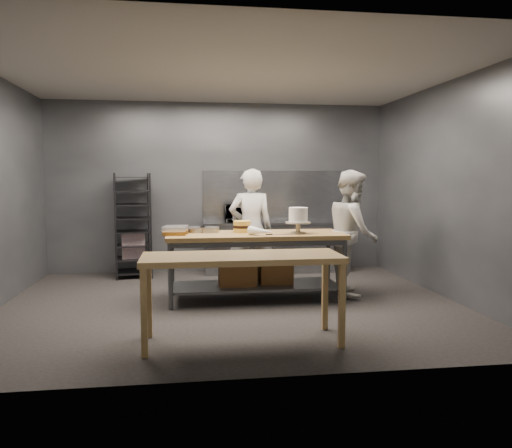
{
  "coord_description": "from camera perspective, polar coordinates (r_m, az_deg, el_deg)",
  "views": [
    {
      "loc": [
        -0.6,
        -6.49,
        1.67
      ],
      "look_at": [
        0.34,
        0.14,
        1.05
      ],
      "focal_mm": 35.0,
      "sensor_mm": 36.0,
      "label": 1
    }
  ],
  "objects": [
    {
      "name": "back_wall",
      "position": [
        9.01,
        -4.23,
        4.2
      ],
      "size": [
        6.0,
        0.04,
        3.0
      ],
      "primitive_type": "cube",
      "color": "#4C4F54",
      "rests_on": "ground"
    },
    {
      "name": "chef_right",
      "position": [
        7.27,
        10.96,
        -0.96
      ],
      "size": [
        0.85,
        1.0,
        1.78
      ],
      "primitive_type": "imported",
      "rotation": [
        0.0,
        0.0,
        1.34
      ],
      "color": "silver",
      "rests_on": "ground"
    },
    {
      "name": "chef_behind",
      "position": [
        7.56,
        -0.61,
        -0.53
      ],
      "size": [
        0.68,
        0.46,
        1.81
      ],
      "primitive_type": "imported",
      "rotation": [
        0.0,
        0.0,
        3.09
      ],
      "color": "silver",
      "rests_on": "ground"
    },
    {
      "name": "pastry_clamshells",
      "position": [
        6.72,
        -9.21,
        -0.71
      ],
      "size": [
        0.34,
        0.39,
        0.11
      ],
      "color": "#A96A21",
      "rests_on": "work_table"
    },
    {
      "name": "back_counter",
      "position": [
        8.9,
        2.4,
        -2.58
      ],
      "size": [
        2.6,
        0.6,
        0.9
      ],
      "color": "slate",
      "rests_on": "ground"
    },
    {
      "name": "frosted_cake_stand",
      "position": [
        6.75,
        4.84,
        0.81
      ],
      "size": [
        0.34,
        0.34,
        0.35
      ],
      "color": "#AAA088",
      "rests_on": "work_table"
    },
    {
      "name": "work_table",
      "position": [
        6.85,
        -0.15,
        -3.93
      ],
      "size": [
        2.4,
        0.9,
        0.92
      ],
      "color": "olive",
      "rests_on": "ground"
    },
    {
      "name": "microwave",
      "position": [
        8.75,
        -1.76,
        1.22
      ],
      "size": [
        0.54,
        0.37,
        0.3
      ],
      "primitive_type": "imported",
      "color": "black",
      "rests_on": "back_counter"
    },
    {
      "name": "ground",
      "position": [
        6.73,
        -2.71,
        -9.09
      ],
      "size": [
        6.0,
        6.0,
        0.0
      ],
      "primitive_type": "plane",
      "color": "black",
      "rests_on": "ground"
    },
    {
      "name": "cake_pans",
      "position": [
        6.93,
        -5.99,
        -0.64
      ],
      "size": [
        0.43,
        0.28,
        0.07
      ],
      "color": "gray",
      "rests_on": "work_table"
    },
    {
      "name": "speed_rack",
      "position": [
        8.68,
        -13.89,
        -0.25
      ],
      "size": [
        0.68,
        0.72,
        1.75
      ],
      "color": "black",
      "rests_on": "ground"
    },
    {
      "name": "piping_bag",
      "position": [
        6.47,
        0.63,
        -0.83
      ],
      "size": [
        0.35,
        0.36,
        0.12
      ],
      "primitive_type": "cone",
      "rotation": [
        1.57,
        0.0,
        0.77
      ],
      "color": "white",
      "rests_on": "work_table"
    },
    {
      "name": "splashback_panel",
      "position": [
        9.12,
        2.08,
        3.28
      ],
      "size": [
        2.6,
        0.02,
        0.9
      ],
      "primitive_type": "cube",
      "color": "slate",
      "rests_on": "back_counter"
    },
    {
      "name": "near_counter",
      "position": [
        5.03,
        -1.6,
        -4.52
      ],
      "size": [
        2.0,
        0.7,
        0.9
      ],
      "color": "olive",
      "rests_on": "ground"
    },
    {
      "name": "offset_spatula",
      "position": [
        6.59,
        2.26,
        -1.21
      ],
      "size": [
        0.36,
        0.02,
        0.02
      ],
      "color": "slate",
      "rests_on": "work_table"
    },
    {
      "name": "layer_cake",
      "position": [
        6.88,
        -1.61,
        -0.3
      ],
      "size": [
        0.24,
        0.24,
        0.16
      ],
      "color": "gold",
      "rests_on": "work_table"
    }
  ]
}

